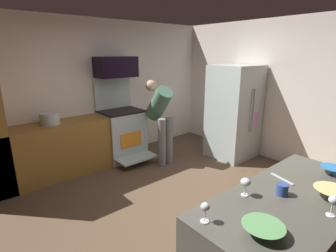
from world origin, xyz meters
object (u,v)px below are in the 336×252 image
at_px(wine_glass_near, 333,202).
at_px(mixing_bowl_large, 331,193).
at_px(mixing_bowl_prep, 332,170).
at_px(microwave, 116,67).
at_px(mug_coffee, 282,189).
at_px(wine_glass_mid, 205,208).
at_px(stock_pot, 50,119).
at_px(refrigerator, 234,112).
at_px(wine_glass_far, 246,183).
at_px(mixing_bowl_small, 263,230).
at_px(oven_range, 122,132).
at_px(person_cook, 161,116).

bearing_deg(wine_glass_near, mixing_bowl_large, 18.34).
bearing_deg(mixing_bowl_prep, microwave, 93.59).
height_order(microwave, mug_coffee, microwave).
bearing_deg(wine_glass_mid, stock_pot, 90.76).
xyz_separation_m(refrigerator, wine_glass_far, (-2.47, -1.90, 0.12)).
bearing_deg(stock_pot, wine_glass_far, -80.52).
xyz_separation_m(mixing_bowl_small, wine_glass_mid, (-0.19, 0.32, 0.07)).
distance_m(mixing_bowl_prep, wine_glass_far, 1.01).
bearing_deg(wine_glass_near, mixing_bowl_prep, 17.85).
distance_m(mixing_bowl_prep, wine_glass_near, 0.77).
relative_size(refrigerator, stock_pot, 5.94).
xyz_separation_m(microwave, wine_glass_mid, (-1.23, -3.32, -0.74)).
bearing_deg(refrigerator, mixing_bowl_small, -141.08).
distance_m(refrigerator, wine_glass_near, 3.32).
xyz_separation_m(refrigerator, mixing_bowl_large, (-1.98, -2.36, 0.05)).
distance_m(mixing_bowl_small, wine_glass_near, 0.58).
xyz_separation_m(oven_range, mixing_bowl_large, (-0.25, -3.67, 0.43)).
height_order(microwave, refrigerator, microwave).
xyz_separation_m(mixing_bowl_prep, wine_glass_near, (-0.73, -0.23, 0.08)).
relative_size(mixing_bowl_large, stock_pot, 0.88).
xyz_separation_m(mixing_bowl_prep, mug_coffee, (-0.72, 0.12, 0.01)).
relative_size(person_cook, stock_pot, 5.07).
bearing_deg(wine_glass_mid, oven_range, 69.20).
bearing_deg(wine_glass_far, wine_glass_near, -66.88).
xyz_separation_m(mixing_bowl_prep, wine_glass_far, (-0.96, 0.31, 0.08)).
bearing_deg(person_cook, wine_glass_mid, -122.94).
bearing_deg(mixing_bowl_small, oven_range, 73.65).
bearing_deg(mug_coffee, wine_glass_mid, 167.18).
xyz_separation_m(refrigerator, wine_glass_near, (-2.24, -2.45, 0.12)).
distance_m(microwave, refrigerator, 2.39).
bearing_deg(wine_glass_mid, mixing_bowl_large, -24.09).
xyz_separation_m(oven_range, wine_glass_near, (-0.50, -3.75, 0.50)).
distance_m(wine_glass_far, mug_coffee, 0.31).
bearing_deg(refrigerator, mixing_bowl_prep, -124.29).
xyz_separation_m(wine_glass_near, stock_pot, (-0.77, 3.77, -0.02)).
height_order(wine_glass_far, stock_pot, stock_pot).
height_order(refrigerator, wine_glass_far, refrigerator).
bearing_deg(mixing_bowl_small, person_cook, 62.89).
distance_m(microwave, mixing_bowl_large, 3.86).
bearing_deg(person_cook, oven_range, 123.16).
xyz_separation_m(microwave, mug_coffee, (-0.50, -3.49, -0.80)).
relative_size(microwave, refrigerator, 0.42).
bearing_deg(mixing_bowl_large, person_cook, 77.24).
relative_size(mixing_bowl_small, stock_pot, 0.89).
relative_size(refrigerator, mug_coffee, 18.96).
bearing_deg(mixing_bowl_prep, mixing_bowl_small, -178.67).
bearing_deg(wine_glass_far, microwave, 77.50).
xyz_separation_m(oven_range, stock_pot, (-1.27, 0.01, 0.48)).
bearing_deg(mixing_bowl_small, wine_glass_mid, 120.25).
bearing_deg(stock_pot, refrigerator, -23.69).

